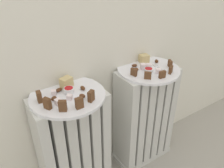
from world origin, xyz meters
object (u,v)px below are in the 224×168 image
object	(u,v)px
radiator_left	(74,149)
jam_bowl_left	(69,90)
fork	(159,68)
plate_right	(148,69)
radiator_right	(144,118)
plate_left	(68,96)
jam_bowl_right	(148,70)

from	to	relation	value
radiator_left	jam_bowl_left	world-z (taller)	jam_bowl_left
fork	plate_right	bearing A→B (deg)	149.90
radiator_left	plate_right	size ratio (longest dim) A/B	1.89
radiator_left	plate_right	distance (m)	0.50
radiator_right	jam_bowl_left	world-z (taller)	jam_bowl_left
plate_left	fork	xyz separation A→B (m)	(0.45, -0.02, 0.01)
radiator_right	fork	xyz separation A→B (m)	(0.04, -0.02, 0.30)
jam_bowl_left	jam_bowl_right	bearing A→B (deg)	-5.92
jam_bowl_right	radiator_right	bearing A→B (deg)	47.78
radiator_right	jam_bowl_right	distance (m)	0.31
radiator_right	plate_left	bearing A→B (deg)	180.00
radiator_left	jam_bowl_right	xyz separation A→B (m)	(0.38, -0.03, 0.31)
radiator_right	plate_right	size ratio (longest dim) A/B	1.89
jam_bowl_right	fork	size ratio (longest dim) A/B	0.42
jam_bowl_left	jam_bowl_right	distance (m)	0.37
radiator_right	plate_right	bearing A→B (deg)	0.00
radiator_left	radiator_right	size ratio (longest dim) A/B	1.00
plate_left	fork	bearing A→B (deg)	-3.06
radiator_right	plate_left	world-z (taller)	plate_left
jam_bowl_left	jam_bowl_right	size ratio (longest dim) A/B	0.98
radiator_left	radiator_right	xyz separation A→B (m)	(0.41, 0.00, 0.00)
radiator_right	plate_left	size ratio (longest dim) A/B	1.89
radiator_right	plate_left	distance (m)	0.50
jam_bowl_left	jam_bowl_right	xyz separation A→B (m)	(0.37, -0.04, -0.00)
radiator_left	fork	xyz separation A→B (m)	(0.45, -0.02, 0.30)
radiator_left	radiator_right	world-z (taller)	same
jam_bowl_right	plate_right	bearing A→B (deg)	47.78
plate_left	jam_bowl_right	xyz separation A→B (m)	(0.38, -0.03, 0.02)
radiator_right	jam_bowl_right	xyz separation A→B (m)	(-0.03, -0.03, 0.31)
jam_bowl_right	fork	world-z (taller)	jam_bowl_right
plate_left	radiator_right	bearing A→B (deg)	0.00
plate_left	plate_right	size ratio (longest dim) A/B	1.00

